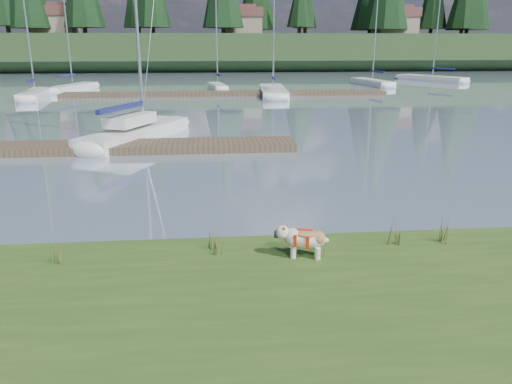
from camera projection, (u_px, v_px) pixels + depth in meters
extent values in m
plane|color=#859BAD|center=(201.00, 96.00, 40.30)|extent=(200.00, 200.00, 0.00)
cube|color=#1F3419|center=(204.00, 52.00, 80.55)|extent=(200.00, 20.00, 5.00)
cylinder|color=silver|center=(293.00, 252.00, 9.22)|extent=(0.11, 0.11, 0.22)
cylinder|color=silver|center=(294.00, 248.00, 9.44)|extent=(0.11, 0.11, 0.22)
cylinder|color=silver|center=(318.00, 254.00, 9.17)|extent=(0.11, 0.11, 0.22)
cylinder|color=silver|center=(318.00, 249.00, 9.39)|extent=(0.11, 0.11, 0.22)
ellipsoid|color=silver|center=(306.00, 239.00, 9.24)|extent=(0.80, 0.51, 0.35)
ellipsoid|color=#A56F3D|center=(307.00, 233.00, 9.20)|extent=(0.58, 0.45, 0.12)
ellipsoid|color=silver|center=(282.00, 232.00, 9.25)|extent=(0.31, 0.32, 0.26)
cube|color=black|center=(276.00, 234.00, 9.28)|extent=(0.10, 0.14, 0.10)
cube|color=white|center=(136.00, 135.00, 22.17)|extent=(4.34, 7.08, 0.70)
ellipsoid|color=white|center=(174.00, 123.00, 25.36)|extent=(2.19, 2.38, 0.70)
cube|color=navy|center=(121.00, 108.00, 20.85)|extent=(1.49, 3.00, 0.20)
cube|color=white|center=(130.00, 120.00, 21.60)|extent=(2.07, 2.79, 0.45)
cube|color=#4C3D2C|center=(95.00, 147.00, 19.89)|extent=(16.00, 2.00, 0.30)
cube|color=#4C3D2C|center=(226.00, 94.00, 40.43)|extent=(26.00, 2.20, 0.30)
cube|color=white|center=(35.00, 95.00, 38.50)|extent=(2.31, 6.82, 0.70)
ellipsoid|color=white|center=(44.00, 91.00, 41.63)|extent=(1.67, 1.99, 0.70)
cylinder|color=silver|center=(26.00, 18.00, 36.86)|extent=(0.12, 0.12, 10.13)
cube|color=navy|center=(31.00, 80.00, 37.31)|extent=(0.52, 2.66, 0.20)
cube|color=white|center=(73.00, 88.00, 44.00)|extent=(3.26, 6.45, 0.70)
ellipsoid|color=white|center=(92.00, 85.00, 46.96)|extent=(1.83, 2.06, 0.70)
cylinder|color=silver|center=(66.00, 23.00, 42.41)|extent=(0.12, 0.12, 9.87)
cube|color=navy|center=(66.00, 75.00, 42.86)|extent=(0.94, 2.46, 0.20)
cube|color=white|center=(218.00, 88.00, 44.63)|extent=(1.77, 4.97, 0.70)
ellipsoid|color=white|center=(214.00, 86.00, 46.90)|extent=(1.24, 1.46, 0.70)
cylinder|color=silver|center=(217.00, 36.00, 43.35)|extent=(0.12, 0.12, 7.66)
cube|color=navy|center=(219.00, 75.00, 43.67)|extent=(0.47, 1.95, 0.20)
cube|color=white|center=(273.00, 92.00, 40.77)|extent=(2.53, 8.69, 0.70)
ellipsoid|color=white|center=(270.00, 88.00, 44.87)|extent=(2.03, 2.46, 0.70)
cube|color=navy|center=(274.00, 78.00, 39.31)|extent=(0.43, 3.42, 0.20)
cube|color=white|center=(372.00, 83.00, 49.55)|extent=(2.57, 6.88, 0.70)
ellipsoid|color=white|center=(357.00, 81.00, 52.67)|extent=(1.74, 2.04, 0.70)
cylinder|color=silver|center=(376.00, 22.00, 47.88)|extent=(0.12, 0.12, 10.36)
cube|color=navy|center=(377.00, 72.00, 48.36)|extent=(0.62, 2.67, 0.20)
cube|color=white|center=(432.00, 79.00, 54.97)|extent=(5.49, 7.79, 0.70)
ellipsoid|color=white|center=(403.00, 77.00, 58.08)|extent=(2.58, 2.74, 0.70)
cylinder|color=silver|center=(438.00, 17.00, 53.08)|extent=(0.12, 0.12, 11.84)
cube|color=navy|center=(442.00, 68.00, 53.78)|extent=(1.73, 2.84, 0.20)
cone|color=#475B23|center=(211.00, 236.00, 9.57)|extent=(0.03, 0.03, 0.56)
cone|color=brown|center=(217.00, 240.00, 9.52)|extent=(0.03, 0.03, 0.45)
cone|color=#475B23|center=(214.00, 234.00, 9.59)|extent=(0.03, 0.03, 0.61)
cone|color=brown|center=(218.00, 240.00, 9.57)|extent=(0.03, 0.03, 0.39)
cone|color=#475B23|center=(212.00, 239.00, 9.50)|extent=(0.03, 0.03, 0.50)
cone|color=#475B23|center=(216.00, 244.00, 9.35)|extent=(0.03, 0.03, 0.43)
cone|color=brown|center=(222.00, 247.00, 9.31)|extent=(0.03, 0.03, 0.34)
cone|color=#475B23|center=(219.00, 242.00, 9.38)|extent=(0.03, 0.03, 0.47)
cone|color=brown|center=(223.00, 247.00, 9.35)|extent=(0.03, 0.03, 0.30)
cone|color=#475B23|center=(217.00, 247.00, 9.28)|extent=(0.03, 0.03, 0.38)
cone|color=#475B23|center=(392.00, 231.00, 9.80)|extent=(0.03, 0.03, 0.58)
cone|color=brown|center=(398.00, 235.00, 9.76)|extent=(0.03, 0.03, 0.46)
cone|color=#475B23|center=(395.00, 229.00, 9.82)|extent=(0.03, 0.03, 0.64)
cone|color=brown|center=(399.00, 235.00, 9.81)|extent=(0.03, 0.03, 0.40)
cone|color=#475B23|center=(394.00, 233.00, 9.73)|extent=(0.03, 0.03, 0.52)
cone|color=#475B23|center=(53.00, 251.00, 8.98)|extent=(0.03, 0.03, 0.45)
cone|color=brown|center=(58.00, 255.00, 8.94)|extent=(0.03, 0.03, 0.36)
cone|color=#475B23|center=(56.00, 249.00, 9.01)|extent=(0.03, 0.03, 0.50)
cone|color=brown|center=(61.00, 255.00, 8.99)|extent=(0.03, 0.03, 0.32)
cone|color=#475B23|center=(53.00, 254.00, 8.92)|extent=(0.03, 0.03, 0.41)
cone|color=#475B23|center=(318.00, 245.00, 9.29)|extent=(0.03, 0.03, 0.42)
cone|color=brown|center=(325.00, 249.00, 9.24)|extent=(0.03, 0.03, 0.34)
cone|color=#475B23|center=(321.00, 244.00, 9.32)|extent=(0.03, 0.03, 0.46)
cone|color=brown|center=(326.00, 249.00, 9.29)|extent=(0.03, 0.03, 0.29)
cone|color=#475B23|center=(320.00, 248.00, 9.22)|extent=(0.03, 0.03, 0.38)
cone|color=#475B23|center=(441.00, 228.00, 9.91)|extent=(0.03, 0.03, 0.59)
cone|color=brown|center=(448.00, 232.00, 9.87)|extent=(0.03, 0.03, 0.47)
cone|color=#475B23|center=(443.00, 226.00, 9.93)|extent=(0.03, 0.03, 0.65)
cone|color=brown|center=(448.00, 233.00, 9.92)|extent=(0.03, 0.03, 0.42)
cone|color=#475B23|center=(444.00, 231.00, 9.84)|extent=(0.03, 0.03, 0.53)
cube|color=#33281C|center=(184.00, 253.00, 10.16)|extent=(60.00, 0.50, 0.14)
cylinder|color=#382619|center=(31.00, 29.00, 72.57)|extent=(0.60, 0.60, 1.80)
cylinder|color=#382619|center=(139.00, 30.00, 77.72)|extent=(0.60, 0.60, 1.80)
cylinder|color=#382619|center=(223.00, 29.00, 73.16)|extent=(0.60, 0.60, 1.80)
cylinder|color=#382619|center=(299.00, 30.00, 78.04)|extent=(0.60, 0.60, 1.80)
cylinder|color=#382619|center=(384.00, 30.00, 77.30)|extent=(0.60, 0.60, 1.80)
cylinder|color=#382619|center=(461.00, 31.00, 81.40)|extent=(0.60, 0.60, 1.80)
cube|color=gray|center=(56.00, 26.00, 74.60)|extent=(6.00, 5.00, 2.80)
cube|color=brown|center=(54.00, 11.00, 73.99)|extent=(6.30, 5.30, 1.40)
cube|color=brown|center=(53.00, 5.00, 73.76)|extent=(4.20, 3.60, 0.70)
cube|color=gray|center=(242.00, 27.00, 78.05)|extent=(6.00, 5.00, 2.80)
cube|color=brown|center=(241.00, 12.00, 77.44)|extent=(6.30, 5.30, 1.40)
cube|color=brown|center=(241.00, 7.00, 77.21)|extent=(4.20, 3.60, 0.70)
cube|color=gray|center=(395.00, 27.00, 78.28)|extent=(6.00, 5.00, 2.80)
cube|color=brown|center=(396.00, 13.00, 77.67)|extent=(6.30, 5.30, 1.40)
cube|color=brown|center=(396.00, 7.00, 77.44)|extent=(4.20, 3.60, 0.70)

